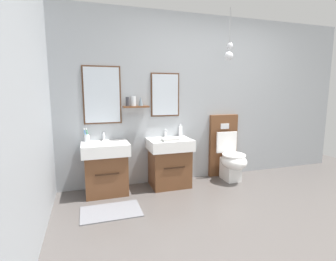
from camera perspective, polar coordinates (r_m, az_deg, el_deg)
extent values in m
cube|color=#4C4744|center=(2.99, 25.71, -20.56)|extent=(6.06, 4.99, 0.10)
cube|color=#999EA3|center=(4.13, 9.14, 7.00)|extent=(4.86, 0.12, 2.51)
cube|color=#4C301E|center=(3.62, -14.52, 7.67)|extent=(0.51, 0.02, 0.79)
cube|color=silver|center=(3.61, -14.51, 7.66)|extent=(0.47, 0.01, 0.75)
cube|color=#4C301E|center=(3.79, -0.65, 7.98)|extent=(0.43, 0.02, 0.63)
cube|color=silver|center=(3.78, -0.60, 7.98)|extent=(0.39, 0.01, 0.59)
cube|color=brown|center=(3.61, -7.17, 5.30)|extent=(0.36, 0.14, 0.02)
cylinder|color=#333338|center=(3.58, -9.06, 6.42)|extent=(0.05, 0.05, 0.12)
cylinder|color=silver|center=(3.60, -7.82, 6.53)|extent=(0.07, 0.07, 0.13)
cone|color=slate|center=(3.62, -6.15, 6.54)|extent=(0.07, 0.07, 0.13)
cylinder|color=gray|center=(3.86, 13.62, 21.03)|extent=(0.01, 0.01, 0.59)
sphere|color=silver|center=(3.80, 13.42, 15.92)|extent=(0.12, 0.12, 0.12)
cylinder|color=gray|center=(4.06, 13.80, 21.59)|extent=(0.01, 0.01, 0.43)
sphere|color=silver|center=(4.01, 13.66, 17.88)|extent=(0.09, 0.09, 0.09)
cube|color=#999EA3|center=(1.92, -32.85, 3.69)|extent=(0.12, 3.79, 2.51)
cube|color=slate|center=(3.14, -12.61, -17.27)|extent=(0.68, 0.44, 0.01)
cube|color=brown|center=(3.60, -13.67, -9.34)|extent=(0.54, 0.45, 0.54)
cube|color=black|center=(3.36, -13.40, -9.48)|extent=(0.30, 0.01, 0.02)
cube|color=white|center=(3.51, -13.88, -3.91)|extent=(0.61, 0.50, 0.15)
cube|color=silver|center=(3.46, -13.88, -3.01)|extent=(0.38, 0.27, 0.03)
cylinder|color=silver|center=(3.67, -14.18, -1.24)|extent=(0.03, 0.03, 0.11)
cylinder|color=silver|center=(3.61, -14.15, -0.63)|extent=(0.02, 0.11, 0.02)
cube|color=brown|center=(3.76, 0.30, -8.26)|extent=(0.54, 0.45, 0.54)
cube|color=black|center=(3.53, 1.48, -8.30)|extent=(0.30, 0.01, 0.02)
cube|color=white|center=(3.67, 0.31, -3.07)|extent=(0.61, 0.50, 0.15)
cube|color=silver|center=(3.63, 0.45, -2.20)|extent=(0.38, 0.27, 0.03)
cylinder|color=silver|center=(3.84, -0.62, -0.55)|extent=(0.03, 0.03, 0.11)
cylinder|color=silver|center=(3.78, -0.37, 0.04)|extent=(0.02, 0.11, 0.02)
cube|color=brown|center=(4.27, 12.09, -3.22)|extent=(0.48, 0.10, 1.00)
cube|color=silver|center=(4.17, 12.60, 0.94)|extent=(0.15, 0.01, 0.09)
cube|color=white|center=(4.13, 13.79, -8.42)|extent=(0.22, 0.30, 0.34)
ellipsoid|color=white|center=(4.02, 14.47, -6.68)|extent=(0.37, 0.46, 0.24)
torus|color=white|center=(4.00, 14.52, -5.37)|extent=(0.35, 0.35, 0.04)
cube|color=white|center=(4.15, 12.98, -2.54)|extent=(0.35, 0.03, 0.33)
cylinder|color=silver|center=(3.64, -17.70, -1.60)|extent=(0.07, 0.07, 0.09)
cylinder|color=#33B266|center=(3.63, -17.57, -0.84)|extent=(0.03, 0.03, 0.15)
cube|color=white|center=(3.63, -17.81, 0.38)|extent=(0.02, 0.02, 0.03)
cylinder|color=#2D84DB|center=(3.63, -18.01, -0.87)|extent=(0.03, 0.02, 0.15)
cube|color=white|center=(3.62, -18.24, 0.32)|extent=(0.02, 0.02, 0.03)
cylinder|color=white|center=(3.89, 2.80, -0.12)|extent=(0.06, 0.06, 0.15)
cylinder|color=silver|center=(3.88, 2.81, 1.25)|extent=(0.02, 0.02, 0.04)
cube|color=white|center=(3.50, 0.44, -1.99)|extent=(0.22, 0.16, 0.04)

